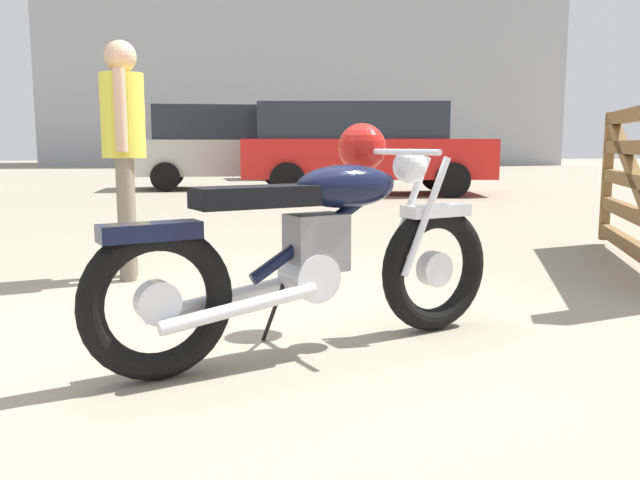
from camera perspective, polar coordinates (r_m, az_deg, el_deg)
The scene contains 7 objects.
ground_plane at distance 3.46m, azimuth -6.56°, elevation -7.78°, with size 80.00×80.00×0.00m, color gray.
vintage_motorcycle at distance 3.05m, azimuth 0.00°, elevation -0.44°, with size 1.97×1.01×1.07m.
bystander at distance 4.86m, azimuth -16.57°, elevation 8.68°, with size 0.30×0.46×1.66m.
dark_sedan_left at distance 12.96m, azimuth 3.60°, elevation 8.13°, with size 4.93×2.55×1.74m.
white_estate_far at distance 14.74m, azimuth -8.66°, elevation 7.97°, with size 3.90×1.83×1.78m.
blue_hatchback_right at distance 19.06m, azimuth 0.09°, elevation 7.85°, with size 4.32×2.16×1.67m.
industrial_building at distance 34.69m, azimuth -1.45°, elevation 15.25°, with size 24.59×10.25×22.75m.
Camera 1 is at (-0.13, -3.33, 0.95)m, focal length 37.13 mm.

